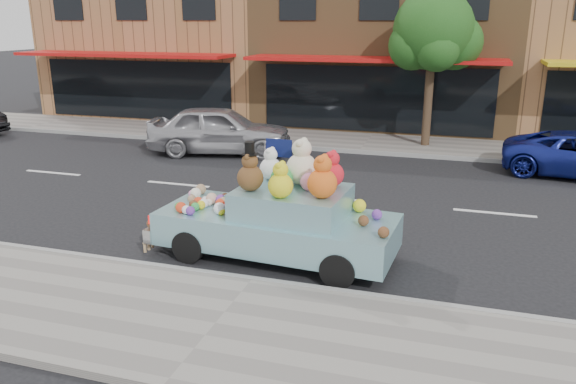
% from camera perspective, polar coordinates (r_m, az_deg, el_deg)
% --- Properties ---
extents(ground, '(120.00, 120.00, 0.00)m').
position_cam_1_polar(ground, '(13.92, 3.63, -0.58)').
color(ground, black).
rests_on(ground, ground).
extents(near_sidewalk, '(60.00, 3.00, 0.12)m').
position_cam_1_polar(near_sidewalk, '(8.22, -7.39, -13.41)').
color(near_sidewalk, gray).
rests_on(near_sidewalk, ground).
extents(far_sidewalk, '(60.00, 3.00, 0.12)m').
position_cam_1_polar(far_sidewalk, '(20.08, 8.01, 4.97)').
color(far_sidewalk, gray).
rests_on(far_sidewalk, ground).
extents(near_kerb, '(60.00, 0.12, 0.13)m').
position_cam_1_polar(near_kerb, '(9.44, -3.62, -9.03)').
color(near_kerb, gray).
rests_on(near_kerb, ground).
extents(far_kerb, '(60.00, 0.12, 0.13)m').
position_cam_1_polar(far_kerb, '(18.63, 7.26, 4.08)').
color(far_kerb, gray).
rests_on(far_kerb, ground).
extents(storefront_left, '(10.00, 9.80, 7.30)m').
position_cam_1_polar(storefront_left, '(28.10, -11.00, 15.62)').
color(storefront_left, '#9A6740').
rests_on(storefront_left, ground).
extents(storefront_mid, '(10.00, 9.80, 7.30)m').
position_cam_1_polar(storefront_mid, '(25.08, 10.48, 15.50)').
color(storefront_mid, olive).
rests_on(storefront_mid, ground).
extents(street_tree, '(3.00, 2.70, 5.22)m').
position_cam_1_polar(street_tree, '(19.49, 14.58, 15.03)').
color(street_tree, '#38281C').
rests_on(street_tree, ground).
extents(car_silver, '(4.92, 2.84, 1.58)m').
position_cam_1_polar(car_silver, '(18.52, -6.96, 6.30)').
color(car_silver, '#B3B2B7').
rests_on(car_silver, ground).
extents(art_car, '(4.59, 2.05, 2.22)m').
position_cam_1_polar(art_car, '(10.18, -0.97, -2.51)').
color(art_car, black).
rests_on(art_car, ground).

